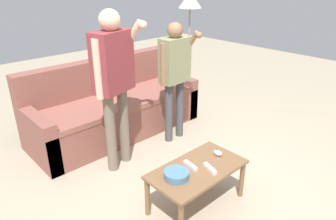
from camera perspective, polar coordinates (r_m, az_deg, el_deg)
ground_plane at (r=3.11m, az=4.21°, el=-14.08°), size 12.00×12.00×0.00m
couch at (r=4.05m, az=-9.84°, el=0.23°), size 2.17×0.84×0.91m
coffee_table at (r=2.73m, az=5.37°, el=-11.50°), size 0.85×0.46×0.39m
snack_bowl at (r=2.56m, az=1.57°, el=-11.75°), size 0.21×0.21×0.06m
game_remote_nunchuk at (r=2.88m, az=9.11°, el=-7.76°), size 0.06×0.09×0.05m
floor_lamp at (r=4.49m, az=4.03°, el=17.80°), size 0.32×0.32×1.69m
player_left at (r=3.04m, az=-9.93°, el=6.51°), size 0.52×0.35×1.62m
player_right at (r=3.60m, az=1.26°, el=7.49°), size 0.42×0.32×1.42m
game_remote_wand_near at (r=2.70m, az=4.11°, el=-10.11°), size 0.06×0.16×0.03m
game_remote_wand_far at (r=2.68m, az=7.69°, el=-10.56°), size 0.08×0.16×0.03m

